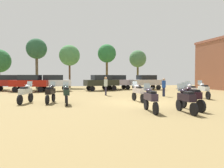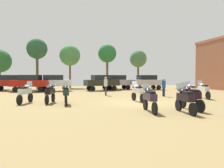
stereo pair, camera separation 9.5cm
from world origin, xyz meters
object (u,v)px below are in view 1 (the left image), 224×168
object	(u,v)px
tree_4	(37,49)
motorcycle_12	(191,91)
motorcycle_8	(26,93)
tree_6	(107,54)
motorcycle_11	(191,97)
tree_1	(138,59)
car_3	(146,81)
motorcycle_9	(138,92)
car_6	(30,82)
car_4	(53,82)
motorcycle_6	(203,90)
car_2	(101,81)
motorcycle_10	(150,98)
person_2	(164,86)
car_1	(10,82)
person_1	(106,84)
car_5	(116,81)
tree_5	(70,56)
motorcycle_4	(66,93)
motorcycle_2	(51,93)
motorcycle_7	(186,99)

from	to	relation	value
tree_4	motorcycle_12	bearing A→B (deg)	-55.64
motorcycle_8	tree_6	bearing A→B (deg)	78.03
motorcycle_11	tree_1	world-z (taller)	tree_1
car_3	motorcycle_9	bearing A→B (deg)	148.47
car_6	car_4	bearing A→B (deg)	-65.38
motorcycle_6	motorcycle_12	size ratio (longest dim) A/B	1.04
motorcycle_12	motorcycle_11	bearing A→B (deg)	-110.70
car_2	tree_1	size ratio (longest dim) A/B	0.72
motorcycle_9	motorcycle_10	distance (m)	4.53
motorcycle_11	person_2	xyz separation A→B (m)	(2.21, 7.56, 0.23)
car_1	car_3	xyz separation A→B (m)	(17.68, -1.68, 0.00)
motorcycle_6	motorcycle_8	distance (m)	13.72
motorcycle_12	person_1	world-z (taller)	person_1
car_6	tree_6	distance (m)	13.29
car_4	car_5	xyz separation A→B (m)	(8.41, 1.32, 0.00)
motorcycle_10	tree_5	size ratio (longest dim) A/B	0.32
person_2	tree_5	bearing A→B (deg)	-163.88
car_2	person_2	size ratio (longest dim) A/B	2.75
car_5	person_2	xyz separation A→B (m)	(1.71, -10.90, -0.20)
tree_5	car_4	bearing A→B (deg)	-106.76
car_3	tree_1	bearing A→B (deg)	-17.71
motorcycle_8	motorcycle_10	size ratio (longest dim) A/B	1.00
car_2	car_6	xyz separation A→B (m)	(-8.63, -0.28, 0.00)
motorcycle_4	car_2	xyz separation A→B (m)	(4.67, 12.89, 0.44)
motorcycle_10	person_1	world-z (taller)	person_1
tree_5	person_1	bearing A→B (deg)	-79.10
motorcycle_10	person_1	xyz separation A→B (m)	(-0.31, 9.91, 0.33)
car_2	motorcycle_9	bearing A→B (deg)	170.64
tree_4	tree_6	bearing A→B (deg)	-0.85
motorcycle_6	car_3	bearing A→B (deg)	101.63
motorcycle_4	tree_4	size ratio (longest dim) A/B	0.30
car_2	car_4	world-z (taller)	same
car_3	person_1	xyz separation A→B (m)	(-7.21, -7.39, -0.12)
motorcycle_10	person_2	world-z (taller)	person_2
motorcycle_4	motorcycle_6	xyz separation A→B (m)	(11.05, 1.20, 0.00)
motorcycle_2	motorcycle_11	size ratio (longest dim) A/B	0.98
motorcycle_7	car_2	size ratio (longest dim) A/B	0.46
car_2	motorcycle_7	bearing A→B (deg)	172.10
car_1	motorcycle_8	bearing A→B (deg)	-157.21
motorcycle_7	tree_1	xyz separation A→B (m)	(6.74, 25.41, 4.09)
person_2	tree_6	bearing A→B (deg)	179.12
car_6	tree_6	size ratio (longest dim) A/B	0.66
motorcycle_11	tree_5	distance (m)	25.82
tree_5	tree_6	size ratio (longest dim) A/B	0.99
car_1	car_2	size ratio (longest dim) A/B	0.98
motorcycle_6	motorcycle_7	xyz separation A→B (m)	(-5.34, -5.92, -0.02)
motorcycle_7	car_6	distance (m)	19.86
motorcycle_9	car_2	xyz separation A→B (m)	(-0.42, 12.49, 0.46)
motorcycle_2	tree_6	bearing A→B (deg)	78.91
motorcycle_8	person_2	world-z (taller)	person_2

